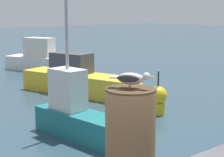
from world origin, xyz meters
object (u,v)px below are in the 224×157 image
Objects in this scene: seagull at (132,78)px; boat_teal at (84,118)px; boat_yellow at (88,82)px; boat_white at (51,61)px; channel_buoy at (158,99)px; mooring_post at (130,150)px.

seagull is 0.09× the size of boat_teal.
boat_yellow is 1.40× the size of boat_teal.
seagull is at bearing -117.40° from boat_white.
boat_yellow is at bearing 56.61° from seagull.
channel_buoy is at bearing -87.39° from boat_yellow.
mooring_post is at bearing -117.42° from boat_white.
boat_teal reaches higher than boat_yellow.
boat_yellow is 1.17× the size of boat_white.
seagull is at bearing -137.79° from channel_buoy.
boat_yellow is at bearing 56.57° from mooring_post.
boat_white reaches higher than channel_buoy.
boat_white is at bearing 73.36° from boat_yellow.
boat_teal reaches higher than seagull.
channel_buoy is (0.16, -3.43, -0.03)m from boat_yellow.
boat_white is at bearing 80.38° from channel_buoy.
boat_teal is (3.00, 5.03, -1.43)m from mooring_post.
boat_white is (7.57, 14.60, -2.07)m from seagull.
mooring_post is 0.22× the size of boat_white.
boat_white is 3.68× the size of channel_buoy.
boat_white is (7.57, 14.60, -1.44)m from mooring_post.
boat_teal is at bearing -171.96° from channel_buoy.
mooring_post is 6.03m from boat_teal.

